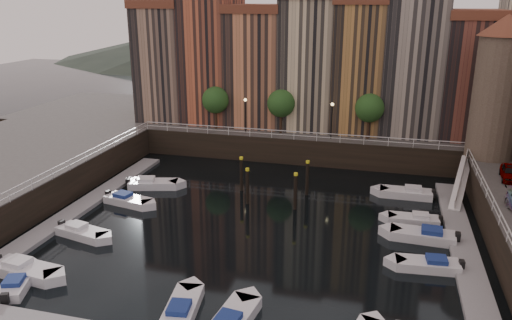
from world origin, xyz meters
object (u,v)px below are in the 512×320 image
(boat_left_0, at_px, (25,270))
(car_a, at_px, (511,174))
(gangway, at_px, (461,180))
(corner_tower, at_px, (499,85))
(mooring_pilings, at_px, (273,183))
(boat_left_2, at_px, (127,200))
(boat_left_1, at_px, (82,232))

(boat_left_0, relative_size, car_a, 1.39)
(gangway, bearing_deg, corner_tower, 57.20)
(mooring_pilings, height_order, car_a, car_a)
(corner_tower, distance_m, boat_left_2, 36.77)
(boat_left_2, distance_m, car_a, 34.17)
(car_a, bearing_deg, boat_left_0, -144.59)
(boat_left_1, xyz_separation_m, car_a, (33.60, 13.73, 3.29))
(gangway, bearing_deg, car_a, -33.51)
(mooring_pilings, bearing_deg, gangway, 15.17)
(gangway, relative_size, car_a, 2.17)
(gangway, height_order, boat_left_1, gangway)
(boat_left_1, relative_size, car_a, 1.25)
(boat_left_0, bearing_deg, mooring_pilings, 59.37)
(boat_left_0, bearing_deg, car_a, 36.87)
(corner_tower, relative_size, gangway, 1.66)
(boat_left_0, xyz_separation_m, boat_left_2, (0.64, 13.09, -0.03))
(corner_tower, relative_size, boat_left_1, 2.87)
(boat_left_2, height_order, car_a, car_a)
(gangway, height_order, boat_left_2, gangway)
(corner_tower, xyz_separation_m, boat_left_2, (-32.69, -13.68, -9.82))
(gangway, distance_m, boat_left_2, 31.21)
(car_a, bearing_deg, corner_tower, 100.32)
(gangway, distance_m, boat_left_1, 34.12)
(boat_left_1, bearing_deg, boat_left_2, 100.27)
(boat_left_1, bearing_deg, mooring_pilings, 53.97)
(mooring_pilings, bearing_deg, boat_left_1, -138.58)
(gangway, xyz_separation_m, car_a, (3.54, -2.34, 1.74))
(gangway, relative_size, boat_left_2, 1.68)
(boat_left_2, bearing_deg, boat_left_0, -81.38)
(boat_left_0, xyz_separation_m, car_a, (33.97, 19.93, 3.25))
(gangway, xyz_separation_m, boat_left_0, (-30.43, -22.27, -1.51))
(boat_left_1, relative_size, boat_left_2, 0.97)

